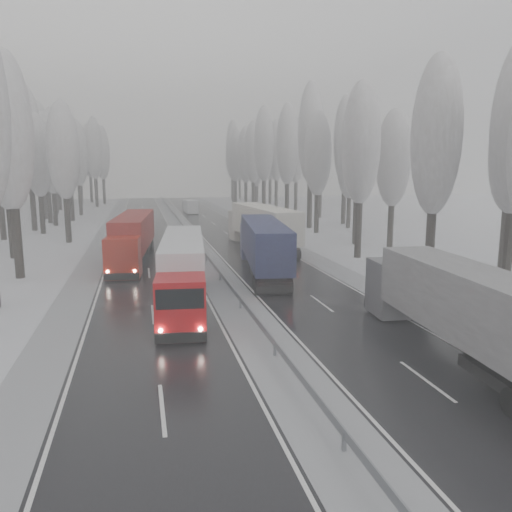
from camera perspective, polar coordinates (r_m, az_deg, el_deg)
name	(u,v)px	position (r m, az deg, el deg)	size (l,w,h in m)	color
ground	(302,394)	(19.76, 5.31, -15.46)	(260.00, 260.00, 0.00)	silver
carriageway_right	(257,256)	(48.91, 0.11, 0.03)	(7.50, 200.00, 0.03)	black
carriageway_left	(148,260)	(47.66, -12.27, -0.46)	(7.50, 200.00, 0.03)	black
median_slush	(204,258)	(48.00, -6.00, -0.21)	(3.00, 200.00, 0.04)	#9EA1A6
shoulder_right	(305,254)	(50.25, 5.62, 0.26)	(2.40, 200.00, 0.04)	#9EA1A6
shoulder_left	(92,262)	(47.87, -18.21, -0.69)	(2.40, 200.00, 0.04)	#9EA1A6
median_guardrail	(204,252)	(47.89, -6.01, 0.47)	(0.12, 200.00, 0.76)	slate
tree_16	(436,137)	(38.69, 19.93, 12.66)	(3.60, 3.60, 16.53)	black
tree_17	(512,149)	(47.59, 27.18, 10.79)	(3.60, 3.60, 15.54)	black
tree_18	(361,144)	(48.42, 11.94, 12.42)	(3.60, 3.60, 16.58)	black
tree_19	(394,159)	(54.42, 15.45, 10.63)	(3.60, 3.60, 14.57)	black
tree_20	(358,153)	(57.20, 11.57, 11.47)	(3.60, 3.60, 15.71)	black
tree_21	(362,138)	(61.84, 11.99, 13.05)	(3.60, 3.60, 18.62)	black
tree_22	(318,154)	(66.54, 7.08, 11.44)	(3.60, 3.60, 15.86)	black
tree_23	(350,166)	(72.57, 10.69, 10.06)	(3.60, 3.60, 13.55)	black
tree_24	(311,134)	(72.07, 6.28, 13.69)	(3.60, 3.60, 20.49)	black
tree_25	(345,141)	(78.25, 10.19, 12.81)	(3.60, 3.60, 19.44)	black
tree_26	(287,145)	(81.65, 3.61, 12.52)	(3.60, 3.60, 18.78)	black
tree_27	(321,151)	(87.68, 7.42, 11.80)	(3.60, 3.60, 17.62)	black
tree_28	(264,145)	(91.65, 0.91, 12.60)	(3.60, 3.60, 19.62)	black
tree_29	(296,151)	(97.47, 4.62, 11.85)	(3.60, 3.60, 18.11)	black
tree_30	(253,153)	(101.14, -0.33, 11.72)	(3.60, 3.60, 17.86)	black
tree_31	(276,151)	(106.47, 2.36, 11.87)	(3.60, 3.60, 18.58)	black
tree_32	(246,155)	(108.48, -1.19, 11.42)	(3.60, 3.60, 17.33)	black
tree_33	(256,165)	(113.03, -0.03, 10.40)	(3.60, 3.60, 14.33)	black
tree_34	(235,155)	(115.27, -2.38, 11.43)	(3.60, 3.60, 17.63)	black
tree_35	(270,154)	(121.21, 1.63, 11.55)	(3.60, 3.60, 18.25)	black
tree_36	(233,149)	(125.23, -2.64, 12.07)	(3.60, 3.60, 20.23)	black
tree_37	(257,160)	(130.52, 0.12, 10.92)	(3.60, 3.60, 16.37)	black
tree_38	(232,156)	(135.89, -2.74, 11.30)	(3.60, 3.60, 17.97)	black
tree_39	(240,161)	(140.32, -1.89, 10.80)	(3.60, 3.60, 16.19)	black
tree_58	(8,133)	(42.60, -26.45, 12.51)	(3.60, 3.60, 17.21)	black
tree_60	(5,156)	(52.51, -26.74, 10.16)	(3.60, 3.60, 14.84)	black
tree_62	(63,151)	(61.21, -21.18, 11.10)	(3.60, 3.60, 16.04)	black
tree_64	(38,157)	(70.75, -23.67, 10.37)	(3.60, 3.60, 15.42)	black
tree_65	(28,137)	(75.11, -24.63, 12.22)	(3.60, 3.60, 19.48)	black
tree_66	(51,159)	(80.23, -22.35, 10.23)	(3.60, 3.60, 15.23)	black
tree_67	(46,151)	(84.43, -22.92, 10.96)	(3.60, 3.60, 17.09)	black
tree_68	(69,154)	(86.72, -20.63, 10.87)	(3.60, 3.60, 16.65)	black
tree_69	(40,144)	(91.46, -23.44, 11.69)	(3.60, 3.60, 19.35)	black
tree_70	(78,154)	(96.71, -19.72, 10.94)	(3.60, 3.60, 17.09)	black
tree_71	(52,145)	(101.35, -22.25, 11.62)	(3.60, 3.60, 19.61)	black
tree_72	(70,162)	(106.27, -20.53, 10.07)	(3.60, 3.60, 15.11)	black
tree_73	(57,155)	(110.64, -21.81, 10.66)	(3.60, 3.60, 17.22)	black
tree_74	(94,149)	(116.68, -18.03, 11.58)	(3.60, 3.60, 19.68)	black
tree_75	(53,152)	(121.69, -22.21, 10.93)	(3.60, 3.60, 18.60)	black
tree_76	(102,153)	(125.94, -17.18, 11.14)	(3.60, 3.60, 18.55)	black
tree_77	(80,165)	(130.37, -19.49, 9.78)	(3.60, 3.60, 14.32)	black
tree_78	(89,151)	(132.80, -18.54, 11.27)	(3.60, 3.60, 19.55)	black
tree_79	(80,158)	(137.02, -19.52, 10.50)	(3.60, 3.60, 17.07)	black
truck_grey_tarp	(461,305)	(24.00, 22.40, -5.25)	(3.72, 16.70, 4.25)	#515257
truck_blue_box	(263,243)	(40.17, 0.79, 1.48)	(4.86, 17.04, 4.33)	navy
truck_cream_box	(261,224)	(52.57, 0.55, 3.66)	(4.35, 18.01, 4.58)	#A8A094
box_truck_distant	(190,206)	(96.16, -7.51, 5.63)	(2.42, 6.92, 2.55)	silver
truck_red_white	(183,266)	(31.83, -8.37, -1.14)	(4.10, 16.08, 4.09)	#AA090D
truck_red_red	(133,236)	(46.30, -13.91, 2.27)	(4.29, 16.77, 4.27)	#9C1508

